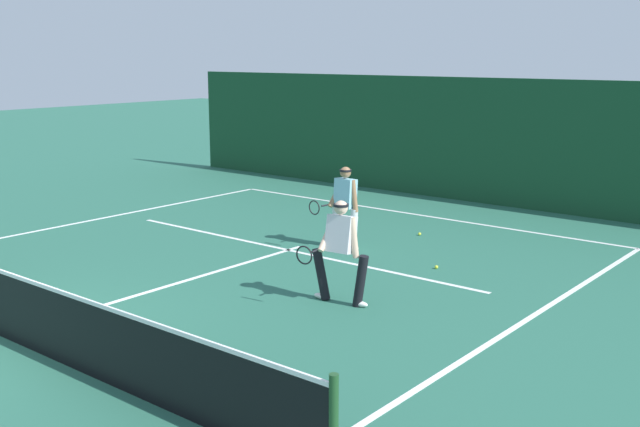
{
  "coord_description": "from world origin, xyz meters",
  "views": [
    {
      "loc": [
        9.73,
        -4.94,
        3.86
      ],
      "look_at": [
        1.24,
        5.52,
        1.0
      ],
      "focal_mm": 42.64,
      "sensor_mm": 36.0,
      "label": 1
    }
  ],
  "objects_px": {
    "tennis_ball_extra": "(436,267)",
    "tennis_ball": "(420,234)",
    "player_near": "(340,247)",
    "player_far": "(345,203)"
  },
  "relations": [
    {
      "from": "tennis_ball_extra",
      "to": "tennis_ball",
      "type": "bearing_deg",
      "value": 128.52
    },
    {
      "from": "tennis_ball_extra",
      "to": "player_near",
      "type": "bearing_deg",
      "value": -94.29
    },
    {
      "from": "player_far",
      "to": "tennis_ball",
      "type": "bearing_deg",
      "value": -103.48
    },
    {
      "from": "player_near",
      "to": "tennis_ball",
      "type": "bearing_deg",
      "value": -79.42
    },
    {
      "from": "player_near",
      "to": "tennis_ball_extra",
      "type": "xyz_separation_m",
      "value": [
        0.2,
        2.63,
        -0.87
      ]
    },
    {
      "from": "player_near",
      "to": "tennis_ball",
      "type": "xyz_separation_m",
      "value": [
        -1.41,
        4.65,
        -0.87
      ]
    },
    {
      "from": "player_near",
      "to": "tennis_ball",
      "type": "distance_m",
      "value": 4.93
    },
    {
      "from": "player_far",
      "to": "tennis_ball_extra",
      "type": "distance_m",
      "value": 2.4
    },
    {
      "from": "tennis_ball",
      "to": "tennis_ball_extra",
      "type": "relative_size",
      "value": 1.0
    },
    {
      "from": "player_far",
      "to": "tennis_ball",
      "type": "distance_m",
      "value": 2.14
    }
  ]
}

